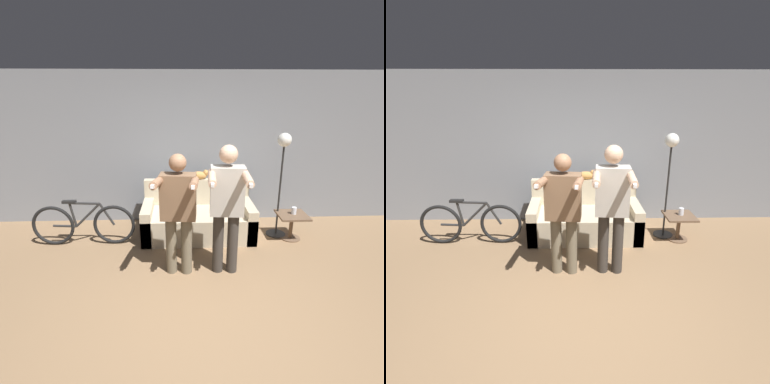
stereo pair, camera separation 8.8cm
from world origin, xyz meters
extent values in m
plane|color=#846647|center=(0.00, 0.00, 0.00)|extent=(16.00, 16.00, 0.00)
cube|color=gray|center=(0.00, 2.79, 1.30)|extent=(10.00, 0.05, 2.60)
cube|color=beige|center=(0.05, 2.08, 0.21)|extent=(1.77, 0.89, 0.42)
cube|color=beige|center=(0.05, 2.46, 0.64)|extent=(1.77, 0.14, 0.44)
cube|color=beige|center=(-0.75, 2.08, 0.28)|extent=(0.16, 0.89, 0.56)
cube|color=beige|center=(0.86, 2.08, 0.28)|extent=(0.16, 0.89, 0.56)
cylinder|color=#6B604C|center=(-0.35, 1.04, 0.38)|extent=(0.14, 0.14, 0.76)
cylinder|color=#6B604C|center=(-0.15, 1.02, 0.38)|extent=(0.14, 0.14, 0.76)
cube|color=brown|center=(-0.25, 1.03, 1.05)|extent=(0.46, 0.26, 0.57)
sphere|color=#9E7051|center=(-0.25, 1.03, 1.47)|extent=(0.21, 0.21, 0.21)
cylinder|color=#9E7051|center=(-0.48, 0.81, 1.30)|extent=(0.14, 0.51, 0.16)
cube|color=white|center=(-0.51, 0.56, 1.33)|extent=(0.05, 0.13, 0.05)
cylinder|color=#9E7051|center=(-0.07, 0.77, 1.30)|extent=(0.14, 0.51, 0.16)
cube|color=white|center=(-0.09, 0.52, 1.33)|extent=(0.05, 0.13, 0.05)
cylinder|color=#38332D|center=(0.25, 1.04, 0.41)|extent=(0.14, 0.14, 0.81)
cylinder|color=#38332D|center=(0.44, 1.03, 0.41)|extent=(0.14, 0.14, 0.81)
cube|color=#B7B2A8|center=(0.34, 1.03, 1.11)|extent=(0.43, 0.25, 0.61)
sphere|color=#D8AD8C|center=(0.34, 1.03, 1.56)|extent=(0.22, 0.22, 0.22)
cylinder|color=#D8AD8C|center=(0.13, 0.80, 1.35)|extent=(0.13, 0.51, 0.09)
cube|color=white|center=(0.11, 0.55, 1.35)|extent=(0.05, 0.12, 0.04)
cylinder|color=#D8AD8C|center=(0.52, 0.77, 1.35)|extent=(0.13, 0.51, 0.09)
cube|color=white|center=(0.50, 0.52, 1.35)|extent=(0.05, 0.12, 0.04)
ellipsoid|color=tan|center=(0.09, 2.46, 0.92)|extent=(0.29, 0.15, 0.13)
sphere|color=tan|center=(0.21, 2.46, 0.97)|extent=(0.10, 0.10, 0.10)
ellipsoid|color=tan|center=(-0.07, 2.48, 0.88)|extent=(0.16, 0.04, 0.04)
cone|color=tan|center=(0.19, 2.44, 1.00)|extent=(0.03, 0.03, 0.03)
cone|color=tan|center=(0.19, 2.48, 1.00)|extent=(0.03, 0.03, 0.03)
cylinder|color=black|center=(1.35, 2.06, 0.01)|extent=(0.32, 0.32, 0.02)
cylinder|color=black|center=(1.35, 2.06, 0.75)|extent=(0.03, 0.03, 1.51)
sphere|color=white|center=(1.35, 2.06, 1.57)|extent=(0.21, 0.21, 0.21)
cylinder|color=brown|center=(1.54, 1.91, 0.01)|extent=(0.32, 0.32, 0.02)
cylinder|color=brown|center=(1.54, 1.91, 0.19)|extent=(0.06, 0.06, 0.39)
cube|color=brown|center=(1.54, 1.91, 0.40)|extent=(0.46, 0.46, 0.03)
cylinder|color=silver|center=(1.57, 1.93, 0.47)|extent=(0.08, 0.08, 0.11)
torus|color=black|center=(-1.25, 1.85, 0.32)|extent=(0.63, 0.05, 0.63)
torus|color=black|center=(-2.17, 1.85, 0.32)|extent=(0.63, 0.05, 0.63)
cylinder|color=#282828|center=(-1.63, 1.85, 0.48)|extent=(0.41, 0.04, 0.39)
cylinder|color=#282828|center=(-1.85, 1.85, 0.49)|extent=(0.10, 0.04, 0.39)
cylinder|color=#282828|center=(-1.66, 1.85, 0.67)|extent=(0.45, 0.04, 0.05)
cylinder|color=#282828|center=(-1.99, 1.85, 0.31)|extent=(0.35, 0.04, 0.05)
cylinder|color=#282828|center=(-1.34, 1.85, 0.49)|extent=(0.22, 0.04, 0.37)
cube|color=black|center=(-1.88, 1.85, 0.70)|extent=(0.20, 0.07, 0.04)
camera|label=1|loc=(-0.22, -2.39, 2.25)|focal=28.00mm
camera|label=2|loc=(-0.14, -2.39, 2.25)|focal=28.00mm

